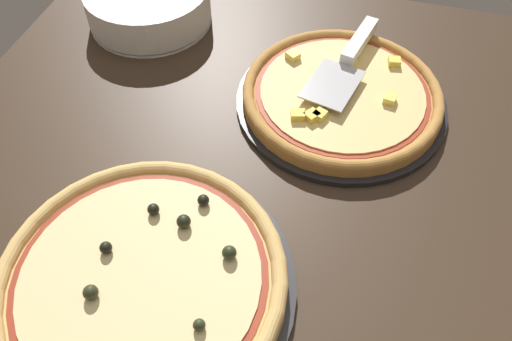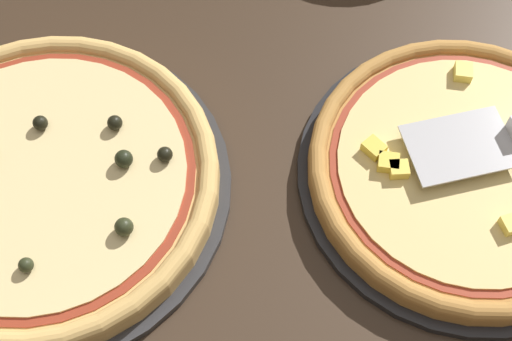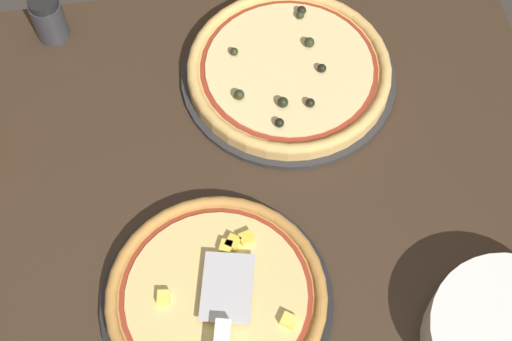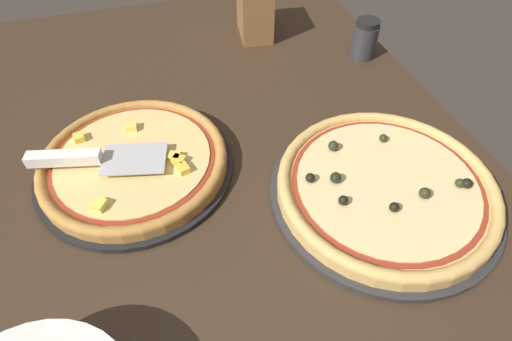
{
  "view_description": "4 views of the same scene",
  "coord_description": "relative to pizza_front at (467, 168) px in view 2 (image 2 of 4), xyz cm",
  "views": [
    {
      "loc": [
        -0.03,
        46.52,
        57.77
      ],
      "look_at": [
        11.55,
        4.77,
        3.0
      ],
      "focal_mm": 35.0,
      "sensor_mm": 36.0,
      "label": 1
    },
    {
      "loc": [
        -19.76,
        20.57,
        64.74
      ],
      "look_at": [
        11.55,
        4.77,
        3.0
      ],
      "focal_mm": 50.0,
      "sensor_mm": 36.0,
      "label": 2
    },
    {
      "loc": [
        2.37,
        -50.98,
        100.5
      ],
      "look_at": [
        11.55,
        4.77,
        3.0
      ],
      "focal_mm": 50.0,
      "sensor_mm": 36.0,
      "label": 3
    },
    {
      "loc": [
        54.88,
        -8.33,
        51.82
      ],
      "look_at": [
        11.55,
        4.77,
        3.0
      ],
      "focal_mm": 28.0,
      "sensor_mm": 36.0,
      "label": 4
    }
  ],
  "objects": [
    {
      "name": "ground_plane",
      "position": [
        -2.56,
        14.62,
        -4.14
      ],
      "size": [
        126.82,
        96.36,
        3.6
      ],
      "primitive_type": "cube",
      "color": "#38281C"
    },
    {
      "name": "pizza_back",
      "position": [
        17.98,
        38.79,
        0.24
      ],
      "size": [
        35.47,
        35.47,
        4.24
      ],
      "color": "#DBAD60",
      "rests_on": "pizza_pan_back"
    },
    {
      "name": "pizza_pan_front",
      "position": [
        -0.01,
        -0.01,
        -1.84
      ],
      "size": [
        34.28,
        34.28,
        1.0
      ],
      "primitive_type": "cylinder",
      "color": "black",
      "rests_on": "ground_plane"
    },
    {
      "name": "pizza_front",
      "position": [
        0.0,
        0.0,
        0.0
      ],
      "size": [
        32.22,
        32.22,
        3.23
      ],
      "color": "#B77F3D",
      "rests_on": "pizza_pan_front"
    },
    {
      "name": "pizza_pan_back",
      "position": [
        17.98,
        38.8,
        -1.84
      ],
      "size": [
        37.73,
        37.73,
        1.0
      ],
      "primitive_type": "cylinder",
      "color": "#2D2D30",
      "rests_on": "ground_plane"
    }
  ]
}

